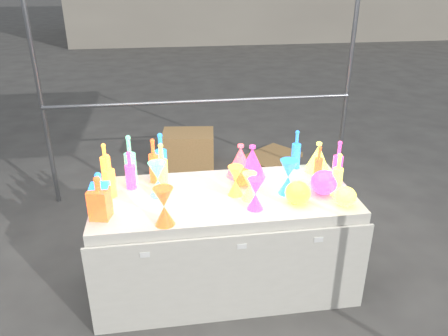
{
  "coord_description": "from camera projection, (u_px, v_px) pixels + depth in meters",
  "views": [
    {
      "loc": [
        -0.4,
        -2.66,
        2.19
      ],
      "look_at": [
        0.0,
        0.0,
        0.95
      ],
      "focal_mm": 35.0,
      "sensor_mm": 36.0,
      "label": 1
    }
  ],
  "objects": [
    {
      "name": "ground",
      "position": [
        224.0,
        280.0,
        3.36
      ],
      "size": [
        80.0,
        80.0,
        0.0
      ],
      "primitive_type": "plane",
      "color": "#5C5A55",
      "rests_on": "ground"
    },
    {
      "name": "display_table",
      "position": [
        224.0,
        240.0,
        3.19
      ],
      "size": [
        1.84,
        0.83,
        0.75
      ],
      "color": "silver",
      "rests_on": "ground"
    },
    {
      "name": "cardboard_box_closed",
      "position": [
        189.0,
        150.0,
        5.2
      ],
      "size": [
        0.64,
        0.5,
        0.43
      ],
      "primitive_type": "cube",
      "rotation": [
        0.0,
        0.0,
        -0.12
      ],
      "color": "#B18450",
      "rests_on": "ground"
    },
    {
      "name": "cardboard_box_flat",
      "position": [
        271.0,
        157.0,
        5.48
      ],
      "size": [
        0.82,
        0.79,
        0.06
      ],
      "primitive_type": "cube",
      "rotation": [
        0.0,
        0.0,
        0.65
      ],
      "color": "#B18450",
      "rests_on": "ground"
    },
    {
      "name": "bottle_0",
      "position": [
        105.0,
        162.0,
        3.19
      ],
      "size": [
        0.08,
        0.08,
        0.29
      ],
      "primitive_type": null,
      "rotation": [
        0.0,
        0.0,
        0.11
      ],
      "color": "red",
      "rests_on": "display_table"
    },
    {
      "name": "bottle_2",
      "position": [
        154.0,
        161.0,
        3.15
      ],
      "size": [
        0.07,
        0.07,
        0.34
      ],
      "primitive_type": null,
      "rotation": [
        0.0,
        0.0,
        -0.01
      ],
      "color": "orange",
      "rests_on": "display_table"
    },
    {
      "name": "bottle_3",
      "position": [
        130.0,
        170.0,
        3.07
      ],
      "size": [
        0.1,
        0.1,
        0.28
      ],
      "primitive_type": null,
      "rotation": [
        0.0,
        0.0,
        0.39
      ],
      "color": "#1E69B4",
      "rests_on": "display_table"
    },
    {
      "name": "bottle_4",
      "position": [
        162.0,
        166.0,
        3.05
      ],
      "size": [
        0.1,
        0.1,
        0.34
      ],
      "primitive_type": null,
      "rotation": [
        0.0,
        0.0,
        0.29
      ],
      "color": "#157787",
      "rests_on": "display_table"
    },
    {
      "name": "bottle_5",
      "position": [
        130.0,
        160.0,
        3.1
      ],
      "size": [
        0.1,
        0.1,
        0.38
      ],
      "primitive_type": null,
      "rotation": [
        0.0,
        0.0,
        -0.26
      ],
      "color": "#AA2262",
      "rests_on": "display_table"
    },
    {
      "name": "bottle_6",
      "position": [
        109.0,
        176.0,
        2.95
      ],
      "size": [
        0.11,
        0.11,
        0.31
      ],
      "primitive_type": null,
      "rotation": [
        0.0,
        0.0,
        -0.43
      ],
      "color": "red",
      "rests_on": "display_table"
    },
    {
      "name": "bottle_7",
      "position": [
        161.0,
        156.0,
        3.19
      ],
      "size": [
        0.1,
        0.1,
        0.36
      ],
      "primitive_type": null,
      "rotation": [
        0.0,
        0.0,
        0.13
      ],
      "color": "#1A933B",
      "rests_on": "display_table"
    },
    {
      "name": "decanter_1",
      "position": [
        99.0,
        197.0,
        2.7
      ],
      "size": [
        0.15,
        0.15,
        0.29
      ],
      "primitive_type": null,
      "rotation": [
        0.0,
        0.0,
        -0.24
      ],
      "color": "orange",
      "rests_on": "display_table"
    },
    {
      "name": "decanter_2",
      "position": [
        100.0,
        193.0,
        2.75
      ],
      "size": [
        0.12,
        0.12,
        0.29
      ],
      "primitive_type": null,
      "rotation": [
        0.0,
        0.0,
        -0.03
      ],
      "color": "#1A933B",
      "rests_on": "display_table"
    },
    {
      "name": "hourglass_0",
      "position": [
        164.0,
        207.0,
        2.63
      ],
      "size": [
        0.13,
        0.13,
        0.25
      ],
      "primitive_type": null,
      "rotation": [
        0.0,
        0.0,
        0.05
      ],
      "color": "orange",
      "rests_on": "display_table"
    },
    {
      "name": "hourglass_1",
      "position": [
        255.0,
        194.0,
        2.82
      ],
      "size": [
        0.12,
        0.12,
        0.22
      ],
      "primitive_type": null,
      "rotation": [
        0.0,
        0.0,
        -0.11
      ],
      "color": "#1E69B4",
      "rests_on": "display_table"
    },
    {
      "name": "hourglass_2",
      "position": [
        249.0,
        186.0,
        2.94
      ],
      "size": [
        0.11,
        0.11,
        0.2
      ],
      "primitive_type": null,
      "rotation": [
        0.0,
        0.0,
        -0.16
      ],
      "color": "#157787",
      "rests_on": "display_table"
    },
    {
      "name": "hourglass_3",
      "position": [
        158.0,
        179.0,
        2.98
      ],
      "size": [
        0.14,
        0.14,
        0.25
      ],
      "primitive_type": null,
      "rotation": [
        0.0,
        0.0,
        0.16
      ],
      "color": "#AA2262",
      "rests_on": "display_table"
    },
    {
      "name": "hourglass_4",
      "position": [
        236.0,
        181.0,
        2.99
      ],
      "size": [
        0.13,
        0.13,
        0.21
      ],
      "primitive_type": null,
      "rotation": [
        0.0,
        0.0,
        -0.32
      ],
      "color": "red",
      "rests_on": "display_table"
    },
    {
      "name": "hourglass_5",
      "position": [
        288.0,
        177.0,
        3.0
      ],
      "size": [
        0.13,
        0.13,
        0.25
      ],
      "primitive_type": null,
      "rotation": [
        0.0,
        0.0,
        0.07
      ],
      "color": "#1A933B",
      "rests_on": "display_table"
    },
    {
      "name": "globe_0",
      "position": [
        298.0,
        194.0,
        2.9
      ],
      "size": [
        0.22,
        0.22,
        0.14
      ],
      "primitive_type": null,
      "rotation": [
        0.0,
        0.0,
        0.33
      ],
      "color": "red",
      "rests_on": "display_table"
    },
    {
      "name": "globe_1",
      "position": [
        345.0,
        198.0,
        2.87
      ],
      "size": [
        0.17,
        0.17,
        0.12
      ],
      "primitive_type": null,
      "rotation": [
        0.0,
        0.0,
        -0.16
      ],
      "color": "#157787",
      "rests_on": "display_table"
    },
    {
      "name": "globe_2",
      "position": [
        243.0,
        178.0,
        3.14
      ],
      "size": [
        0.16,
        0.16,
        0.12
      ],
      "primitive_type": null,
      "rotation": [
        0.0,
        0.0,
        0.07
      ],
      "color": "orange",
      "rests_on": "display_table"
    },
    {
      "name": "globe_3",
      "position": [
        324.0,
        184.0,
        3.02
      ],
      "size": [
        0.2,
        0.2,
        0.15
      ],
      "primitive_type": null,
      "rotation": [
        0.0,
        0.0,
        -0.06
      ],
      "color": "#1E69B4",
      "rests_on": "display_table"
    },
    {
      "name": "lampshade_0",
      "position": [
        240.0,
        160.0,
        3.26
      ],
      "size": [
        0.26,
        0.26,
        0.25
      ],
      "primitive_type": null,
      "rotation": [
        0.0,
        0.0,
        -0.23
      ],
      "color": "gold",
      "rests_on": "display_table"
    },
    {
      "name": "lampshade_2",
      "position": [
        252.0,
        161.0,
        3.25
      ],
      "size": [
        0.22,
        0.22,
        0.25
      ],
      "primitive_type": null,
      "rotation": [
        0.0,
        0.0,
        0.05
      ],
      "color": "#1E69B4",
      "rests_on": "display_table"
    },
    {
      "name": "lampshade_3",
      "position": [
        318.0,
        157.0,
        3.35
      ],
      "size": [
        0.25,
        0.25,
        0.23
      ],
      "primitive_type": null,
      "rotation": [
        0.0,
        0.0,
        -0.34
      ],
      "color": "#157787",
      "rests_on": "display_table"
    },
    {
      "name": "bottle_8",
      "position": [
        296.0,
        149.0,
        3.38
      ],
      "size": [
        0.09,
        0.09,
        0.31
      ],
      "primitive_type": null,
      "rotation": [
        0.0,
        0.0,
        -0.36
      ],
      "color": "#1A933B",
      "rests_on": "display_table"
    },
    {
      "name": "bottle_9",
      "position": [
        319.0,
        163.0,
        3.2
      ],
      "size": [
        0.07,
        0.07,
        0.27
      ],
      "primitive_type": null,
      "rotation": [
        0.0,
        0.0,
        -0.09
      ],
      "color": "orange",
      "rests_on": "display_table"
    },
    {
      "name": "bottle_10",
      "position": [
        338.0,
        162.0,
        3.14
      ],
      "size": [
        0.07,
        0.07,
        0.33
      ],
      "primitive_type": null,
      "rotation": [
        0.0,
        0.0,
        -0.02
      ],
      "color": "#1E69B4",
      "rests_on": "display_table"
    },
    {
      "name": "bottle_11",
      "position": [
        338.0,
        174.0,
        2.97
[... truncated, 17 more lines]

